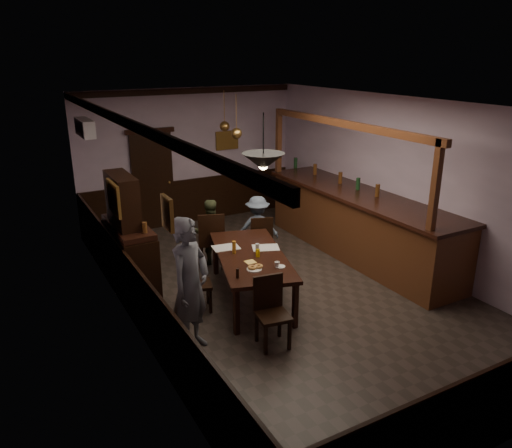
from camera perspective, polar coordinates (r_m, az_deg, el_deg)
room at (r=7.80m, az=3.43°, el=2.54°), size 5.01×8.01×3.01m
dining_table at (r=7.76m, az=-0.58°, el=-3.90°), size 1.58×2.39×0.75m
chair_far_left at (r=8.89m, az=-5.12°, el=-1.64°), size 0.59×0.59×1.06m
chair_far_right at (r=9.07m, az=0.54°, el=-1.61°), size 0.51×0.51×0.93m
chair_near at (r=6.67m, az=1.70°, el=-9.56°), size 0.47×0.47×0.95m
chair_side at (r=7.55m, az=-7.18°, el=-6.43°), size 0.48×0.48×0.89m
person_standing at (r=6.41m, az=-7.55°, el=-7.04°), size 0.80×0.74×1.83m
person_seated_left at (r=9.15m, az=-5.34°, el=-0.86°), size 0.65×0.55×1.21m
person_seated_right at (r=9.29m, az=0.17°, el=-0.44°), size 0.91×0.75×1.22m
newspaper_left at (r=8.00m, az=-3.46°, el=-2.69°), size 0.46×0.36×0.01m
newspaper_right at (r=7.98m, az=1.11°, el=-2.72°), size 0.50×0.44×0.01m
napkin at (r=7.46m, az=-0.65°, el=-4.35°), size 0.19×0.19×0.00m
saucer at (r=7.30m, az=2.79°, el=-4.89°), size 0.15×0.15×0.01m
coffee_cup at (r=7.27m, az=2.41°, el=-4.61°), size 0.10×0.10×0.07m
pastry_plate at (r=7.20m, az=-0.19°, el=-5.20°), size 0.22×0.22×0.01m
pastry_ring_a at (r=7.19m, az=-0.45°, el=-4.97°), size 0.13×0.13×0.04m
pastry_ring_b at (r=7.23m, az=0.29°, el=-4.84°), size 0.13×0.13×0.04m
soda_can at (r=7.62m, az=0.21°, el=-3.33°), size 0.07×0.07×0.12m
beer_glass at (r=7.74m, az=-2.52°, el=-2.68°), size 0.06×0.06×0.20m
water_glass at (r=7.76m, az=0.15°, el=-2.79°), size 0.06×0.06×0.15m
pepper_mill at (r=6.93m, az=-2.13°, el=-5.65°), size 0.04×0.04×0.14m
sideboard at (r=8.24m, az=-14.31°, el=-2.41°), size 0.53×1.47×1.95m
bar_counter at (r=9.63m, az=11.64°, el=0.13°), size 1.08×4.63×2.59m
door_back at (r=11.05m, az=-11.70°, el=4.75°), size 0.90×0.06×2.10m
ac_unit at (r=9.44m, az=-18.98°, el=10.38°), size 0.20×0.85×0.30m
picture_left_small at (r=5.20m, az=-10.09°, el=1.21°), size 0.04×0.28×0.36m
picture_left_large at (r=7.55m, az=-15.95°, el=2.85°), size 0.04×0.62×0.48m
picture_back at (r=11.55m, az=-3.33°, el=9.53°), size 0.55×0.04×0.42m
pendant_iron at (r=6.50m, az=0.83°, el=7.14°), size 0.56×0.56×0.74m
pendant_brass_mid at (r=9.28m, az=-2.24°, el=10.30°), size 0.20×0.20×0.81m
pendant_brass_far at (r=10.19m, az=-3.61°, el=11.07°), size 0.20×0.20×0.81m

